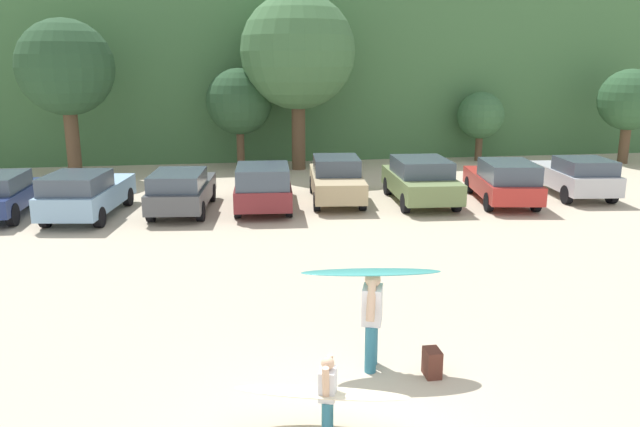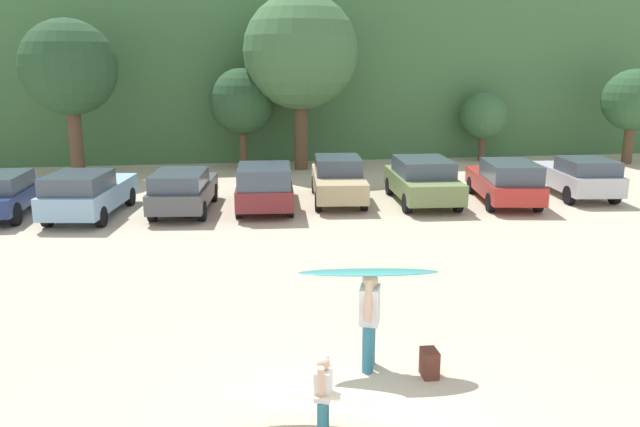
{
  "view_description": "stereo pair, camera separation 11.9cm",
  "coord_description": "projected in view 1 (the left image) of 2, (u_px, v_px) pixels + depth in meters",
  "views": [
    {
      "loc": [
        -1.57,
        -7.19,
        4.87
      ],
      "look_at": [
        0.61,
        6.9,
        1.35
      ],
      "focal_mm": 34.63,
      "sensor_mm": 36.0,
      "label": 1
    },
    {
      "loc": [
        -1.46,
        -7.21,
        4.87
      ],
      "look_at": [
        0.61,
        6.9,
        1.35
      ],
      "focal_mm": 34.63,
      "sensor_mm": 36.0,
      "label": 2
    }
  ],
  "objects": [
    {
      "name": "surfboard_teal",
      "position": [
        371.0,
        272.0,
        9.8
      ],
      "size": [
        2.3,
        0.89,
        0.17
      ],
      "rotation": [
        0.0,
        0.0,
        3.03
      ],
      "color": "teal"
    },
    {
      "name": "parked_car_sky_blue",
      "position": [
        86.0,
        193.0,
        19.6
      ],
      "size": [
        2.43,
        4.58,
        1.54
      ],
      "rotation": [
        0.0,
        0.0,
        1.42
      ],
      "color": "#84ADD1",
      "rests_on": "ground_plane"
    },
    {
      "name": "tree_far_right",
      "position": [
        239.0,
        102.0,
        28.13
      ],
      "size": [
        3.0,
        3.0,
        4.59
      ],
      "color": "brown",
      "rests_on": "ground_plane"
    },
    {
      "name": "parked_car_olive_green",
      "position": [
        421.0,
        180.0,
        21.67
      ],
      "size": [
        2.16,
        4.47,
        1.58
      ],
      "rotation": [
        0.0,
        0.0,
        1.51
      ],
      "color": "#6B7F4C",
      "rests_on": "ground_plane"
    },
    {
      "name": "parked_car_maroon",
      "position": [
        263.0,
        186.0,
        20.72
      ],
      "size": [
        2.12,
        4.62,
        1.6
      ],
      "rotation": [
        0.0,
        0.0,
        1.5
      ],
      "color": "maroon",
      "rests_on": "ground_plane"
    },
    {
      "name": "tree_center_left",
      "position": [
        298.0,
        52.0,
        27.38
      ],
      "size": [
        5.11,
        5.11,
        7.85
      ],
      "color": "brown",
      "rests_on": "ground_plane"
    },
    {
      "name": "parked_car_dark_gray",
      "position": [
        181.0,
        190.0,
        20.28
      ],
      "size": [
        2.16,
        4.42,
        1.45
      ],
      "rotation": [
        0.0,
        0.0,
        1.46
      ],
      "color": "#4C4F54",
      "rests_on": "ground_plane"
    },
    {
      "name": "person_adult",
      "position": [
        372.0,
        314.0,
        9.87
      ],
      "size": [
        0.42,
        0.86,
        1.65
      ],
      "rotation": [
        0.0,
        0.0,
        2.82
      ],
      "color": "teal",
      "rests_on": "ground_plane"
    },
    {
      "name": "person_child",
      "position": [
        328.0,
        392.0,
        8.1
      ],
      "size": [
        0.29,
        0.45,
        1.15
      ],
      "rotation": [
        0.0,
        0.0,
        2.82
      ],
      "color": "teal",
      "rests_on": "ground_plane"
    },
    {
      "name": "hillside_ridge",
      "position": [
        250.0,
        74.0,
        35.37
      ],
      "size": [
        108.0,
        12.0,
        8.35
      ],
      "primitive_type": "cube",
      "color": "#427042",
      "rests_on": "ground_plane"
    },
    {
      "name": "parked_car_tan",
      "position": [
        336.0,
        179.0,
        21.95
      ],
      "size": [
        2.14,
        4.61,
        1.58
      ],
      "rotation": [
        0.0,
        0.0,
        1.47
      ],
      "color": "tan",
      "rests_on": "ground_plane"
    },
    {
      "name": "parked_car_silver",
      "position": [
        576.0,
        176.0,
        22.65
      ],
      "size": [
        2.2,
        4.22,
        1.51
      ],
      "rotation": [
        0.0,
        0.0,
        1.47
      ],
      "color": "silver",
      "rests_on": "ground_plane"
    },
    {
      "name": "tree_right",
      "position": [
        66.0,
        68.0,
        25.3
      ],
      "size": [
        3.93,
        3.93,
        6.6
      ],
      "color": "brown",
      "rests_on": "ground_plane"
    },
    {
      "name": "surfboard_cream",
      "position": [
        321.0,
        392.0,
        8.23
      ],
      "size": [
        2.47,
        1.27,
        0.25
      ],
      "rotation": [
        0.0,
        0.0,
        2.87
      ],
      "color": "beige"
    },
    {
      "name": "tree_far_left",
      "position": [
        629.0,
        100.0,
        29.6
      ],
      "size": [
        2.92,
        2.92,
        4.54
      ],
      "color": "brown",
      "rests_on": "ground_plane"
    },
    {
      "name": "parked_car_red",
      "position": [
        503.0,
        181.0,
        21.58
      ],
      "size": [
        2.46,
        4.69,
        1.56
      ],
      "rotation": [
        0.0,
        0.0,
        1.4
      ],
      "color": "#B72D28",
      "rests_on": "ground_plane"
    },
    {
      "name": "backpack_dropped",
      "position": [
        432.0,
        363.0,
        9.78
      ],
      "size": [
        0.24,
        0.34,
        0.45
      ],
      "color": "#592D23",
      "rests_on": "ground_plane"
    },
    {
      "name": "tree_ridge_back",
      "position": [
        481.0,
        116.0,
        30.61
      ],
      "size": [
        2.31,
        2.31,
        3.41
      ],
      "color": "brown",
      "rests_on": "ground_plane"
    }
  ]
}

